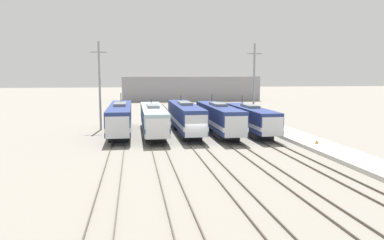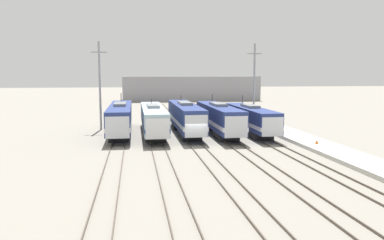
% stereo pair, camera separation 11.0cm
% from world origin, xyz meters
% --- Properties ---
extents(ground_plane, '(400.00, 400.00, 0.00)m').
position_xyz_m(ground_plane, '(0.00, 0.00, 0.00)').
color(ground_plane, gray).
extents(rail_pair_far_left, '(1.50, 120.00, 0.15)m').
position_xyz_m(rail_pair_far_left, '(-8.70, 0.00, 0.07)').
color(rail_pair_far_left, '#4C4238').
rests_on(rail_pair_far_left, ground_plane).
extents(rail_pair_center_left, '(1.51, 120.00, 0.15)m').
position_xyz_m(rail_pair_center_left, '(-4.35, 0.00, 0.07)').
color(rail_pair_center_left, '#4C4238').
rests_on(rail_pair_center_left, ground_plane).
extents(rail_pair_center, '(1.51, 120.00, 0.15)m').
position_xyz_m(rail_pair_center, '(0.00, 0.00, 0.07)').
color(rail_pair_center, '#4C4238').
rests_on(rail_pair_center, ground_plane).
extents(rail_pair_center_right, '(1.51, 120.00, 0.15)m').
position_xyz_m(rail_pair_center_right, '(4.35, 0.00, 0.07)').
color(rail_pair_center_right, '#4C4238').
rests_on(rail_pair_center_right, ground_plane).
extents(rail_pair_far_right, '(1.50, 120.00, 0.15)m').
position_xyz_m(rail_pair_far_right, '(8.70, 0.00, 0.07)').
color(rail_pair_far_right, '#4C4238').
rests_on(rail_pair_far_right, ground_plane).
extents(locomotive_far_left, '(2.90, 19.66, 5.29)m').
position_xyz_m(locomotive_far_left, '(-8.70, 9.50, 2.15)').
color(locomotive_far_left, black).
rests_on(locomotive_far_left, ground_plane).
extents(locomotive_center_left, '(2.88, 19.40, 4.46)m').
position_xyz_m(locomotive_center_left, '(-4.35, 8.21, 2.07)').
color(locomotive_center_left, '#232326').
rests_on(locomotive_center_left, ground_plane).
extents(locomotive_center, '(2.86, 19.04, 4.96)m').
position_xyz_m(locomotive_center, '(0.00, 8.59, 2.20)').
color(locomotive_center, black).
rests_on(locomotive_center, ground_plane).
extents(locomotive_center_right, '(2.90, 18.26, 5.17)m').
position_xyz_m(locomotive_center_right, '(4.35, 7.30, 2.15)').
color(locomotive_center_right, black).
rests_on(locomotive_center_right, ground_plane).
extents(locomotive_far_right, '(2.77, 17.04, 5.01)m').
position_xyz_m(locomotive_far_right, '(8.70, 6.90, 2.02)').
color(locomotive_far_right, black).
rests_on(locomotive_far_right, ground_plane).
extents(catenary_tower_left, '(2.23, 0.31, 12.63)m').
position_xyz_m(catenary_tower_left, '(-11.65, 13.97, 6.54)').
color(catenary_tower_left, gray).
rests_on(catenary_tower_left, ground_plane).
extents(catenary_tower_right, '(2.23, 0.31, 12.63)m').
position_xyz_m(catenary_tower_right, '(11.36, 13.97, 6.54)').
color(catenary_tower_right, gray).
rests_on(catenary_tower_right, ground_plane).
extents(platform, '(4.00, 120.00, 0.39)m').
position_xyz_m(platform, '(13.29, 0.00, 0.20)').
color(platform, '#B7B5AD').
rests_on(platform, ground_plane).
extents(traffic_cone, '(0.38, 0.38, 0.45)m').
position_xyz_m(traffic_cone, '(12.95, -3.32, 0.62)').
color(traffic_cone, orange).
rests_on(traffic_cone, platform).
extents(depot_building, '(41.42, 15.66, 7.43)m').
position_xyz_m(depot_building, '(10.57, 76.09, 3.72)').
color(depot_building, gray).
rests_on(depot_building, ground_plane).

